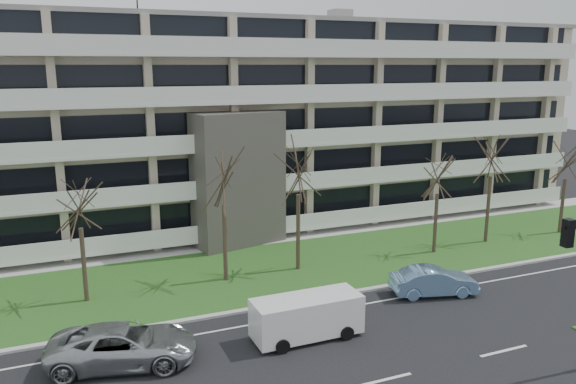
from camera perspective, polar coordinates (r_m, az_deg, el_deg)
name	(u,v)px	position (r m, az deg, el deg)	size (l,w,h in m)	color
ground	(384,380)	(23.34, 9.68, -18.32)	(160.00, 160.00, 0.00)	black
grass_verge	(268,270)	(33.90, -2.09, -7.89)	(90.00, 10.00, 0.06)	#26531B
curb	(301,301)	(29.59, 1.34, -10.99)	(90.00, 0.35, 0.12)	#B2B2AD
sidewalk	(240,243)	(38.81, -4.93, -5.20)	(90.00, 2.00, 0.08)	#B2B2AD
lane_edge_line	(313,313)	(28.37, 2.58, -12.22)	(90.00, 0.12, 0.01)	white
apartment_building	(211,123)	(43.71, -7.85, 6.92)	(60.50, 15.10, 18.75)	#C6B29A
silver_pickup	(123,345)	(24.64, -16.40, -14.71)	(2.74, 5.95, 1.65)	#A8ABB0
blue_sedan	(434,281)	(31.19, 14.59, -8.77)	(1.59, 4.57, 1.51)	#7FABDC
white_van	(308,313)	(25.66, 2.06, -12.22)	(4.96, 2.08, 1.92)	white
tree_2	(78,198)	(29.80, -20.53, -0.62)	(3.54, 3.54, 7.08)	#382B21
tree_3	(223,174)	(30.85, -6.60, 1.83)	(3.97, 3.97, 7.94)	#382B21
tree_4	(298,164)	(32.30, 1.06, 2.86)	(4.13, 4.13, 8.26)	#382B21
tree_5	(439,170)	(36.78, 15.05, 2.14)	(3.52, 3.52, 7.04)	#382B21
tree_6	(493,150)	(39.97, 20.08, 4.04)	(4.15, 4.15, 8.29)	#382B21
tree_7	(568,157)	(44.53, 26.53, 3.18)	(3.60, 3.60, 7.21)	#382B21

